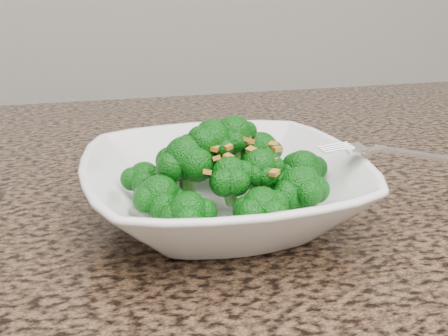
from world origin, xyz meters
name	(u,v)px	position (x,y,z in m)	size (l,w,h in m)	color
granite_counter	(223,245)	(0.00, 0.30, 0.89)	(1.64, 1.04, 0.03)	brown
bowl	(224,190)	(0.00, 0.32, 0.93)	(0.24, 0.24, 0.06)	white
broccoli_pile	(224,122)	(0.00, 0.32, 0.99)	(0.21, 0.21, 0.06)	#0A5B0C
garlic_topping	(224,82)	(0.00, 0.32, 1.02)	(0.13, 0.13, 0.01)	#BF812E
fork	(378,150)	(0.13, 0.29, 0.97)	(0.17, 0.03, 0.01)	silver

